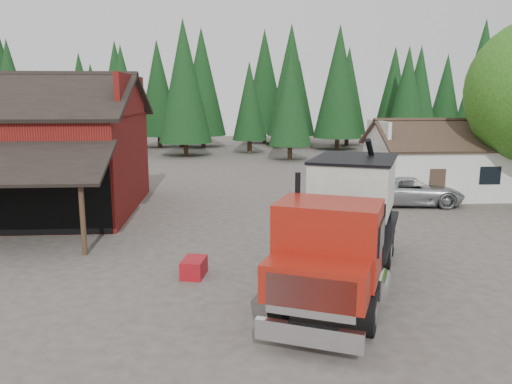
{
  "coord_description": "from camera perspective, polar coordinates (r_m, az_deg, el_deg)",
  "views": [
    {
      "loc": [
        -0.34,
        -16.44,
        5.91
      ],
      "look_at": [
        1.1,
        4.95,
        1.8
      ],
      "focal_mm": 35.0,
      "sensor_mm": 36.0,
      "label": 1
    }
  ],
  "objects": [
    {
      "name": "near_pine_d",
      "position": [
        50.59,
        -8.21,
        12.42
      ],
      "size": [
        5.28,
        5.28,
        13.4
      ],
      "color": "#382619",
      "rests_on": "ground"
    },
    {
      "name": "feed_truck",
      "position": [
        15.9,
        10.19,
        -3.16
      ],
      "size": [
        6.3,
        10.22,
        4.5
      ],
      "rotation": [
        0.0,
        0.0,
        -0.4
      ],
      "color": "black",
      "rests_on": "ground"
    },
    {
      "name": "silver_car",
      "position": [
        28.85,
        17.23,
        0.15
      ],
      "size": [
        5.94,
        3.18,
        1.59
      ],
      "primitive_type": "imported",
      "rotation": [
        0.0,
        0.0,
        1.47
      ],
      "color": "#B1B4B9",
      "rests_on": "ground"
    },
    {
      "name": "near_pine_c",
      "position": [
        47.97,
        24.37,
        11.08
      ],
      "size": [
        4.84,
        4.84,
        12.4
      ],
      "color": "#382619",
      "rests_on": "ground"
    },
    {
      "name": "farmhouse",
      "position": [
        32.6,
        20.35,
        2.69
      ],
      "size": [
        8.6,
        6.42,
        4.65
      ],
      "color": "silver",
      "rests_on": "ground"
    },
    {
      "name": "conifer_backdrop",
      "position": [
        58.74,
        -3.54,
        5.05
      ],
      "size": [
        76.0,
        16.0,
        16.0
      ],
      "primitive_type": null,
      "color": "black",
      "rests_on": "ground"
    },
    {
      "name": "ground",
      "position": [
        17.47,
        -2.55,
        -8.92
      ],
      "size": [
        120.0,
        120.0,
        0.0
      ],
      "primitive_type": "plane",
      "color": "#4B433B",
      "rests_on": "ground"
    },
    {
      "name": "red_barn",
      "position": [
        28.6,
        -25.77,
        3.31
      ],
      "size": [
        12.8,
        13.63,
        7.18
      ],
      "color": "maroon",
      "rests_on": "ground"
    },
    {
      "name": "equip_box",
      "position": [
        16.95,
        -7.11,
        -8.55
      ],
      "size": [
        0.9,
        1.22,
        0.6
      ],
      "primitive_type": "cube",
      "rotation": [
        0.0,
        0.0,
        -0.2
      ],
      "color": "maroon",
      "rests_on": "ground"
    },
    {
      "name": "near_pine_b",
      "position": [
        46.87,
        3.97,
        10.8
      ],
      "size": [
        3.96,
        3.96,
        10.4
      ],
      "color": "#382619",
      "rests_on": "ground"
    }
  ]
}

